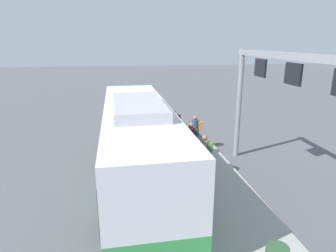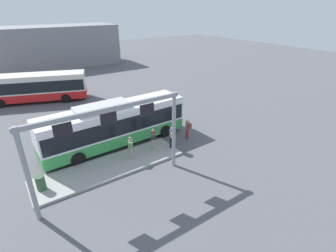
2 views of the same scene
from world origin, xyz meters
name	(u,v)px [view 1 (image 1 of 2)]	position (x,y,z in m)	size (l,w,h in m)	color
ground_plane	(139,179)	(0.00, 0.00, 0.00)	(120.00, 120.00, 0.00)	#56565B
platform_curb	(217,193)	(-1.73, -2.81, 0.08)	(10.00, 2.80, 0.16)	#9E9E99
bus_main	(138,138)	(-0.01, 0.00, 1.81)	(11.33, 2.93, 3.46)	green
person_boarding	(175,123)	(5.17, -2.41, 0.89)	(0.37, 0.55, 1.67)	maroon
person_waiting_near	(191,139)	(1.77, -2.63, 1.05)	(0.53, 0.61, 1.67)	gray
person_waiting_mid	(196,130)	(3.07, -3.15, 1.05)	(0.45, 0.59, 1.67)	black
person_waiting_far	(205,153)	(-0.14, -2.76, 1.05)	(0.49, 0.60, 1.67)	gray
platform_sign_gantry	(290,97)	(-2.32, -4.96, 3.73)	(8.90, 0.24, 5.20)	gray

